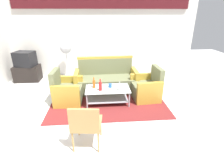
# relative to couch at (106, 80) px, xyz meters

# --- Properties ---
(ground_plane) EXTENTS (14.00, 14.00, 0.00)m
(ground_plane) POSITION_rel_couch_xyz_m (-0.02, -1.57, -0.32)
(ground_plane) COLOR white
(wall_back) EXTENTS (6.52, 0.19, 2.80)m
(wall_back) POSITION_rel_couch_xyz_m (-0.02, 1.48, 1.16)
(wall_back) COLOR silver
(wall_back) RESTS_ON ground
(rug) EXTENTS (2.91, 2.02, 0.01)m
(rug) POSITION_rel_couch_xyz_m (0.01, -0.61, -0.31)
(rug) COLOR maroon
(rug) RESTS_ON ground
(couch) EXTENTS (1.82, 0.79, 0.96)m
(couch) POSITION_rel_couch_xyz_m (0.00, 0.00, 0.00)
(couch) COLOR #6B704C
(couch) RESTS_ON rug
(armchair_left) EXTENTS (0.73, 0.79, 0.85)m
(armchair_left) POSITION_rel_couch_xyz_m (-1.03, -0.61, -0.03)
(armchair_left) COLOR #6B704C
(armchair_left) RESTS_ON rug
(armchair_right) EXTENTS (0.75, 0.81, 0.85)m
(armchair_right) POSITION_rel_couch_xyz_m (1.05, -0.57, -0.03)
(armchair_right) COLOR #6B704C
(armchair_right) RESTS_ON rug
(coffee_table) EXTENTS (1.10, 0.60, 0.40)m
(coffee_table) POSITION_rel_couch_xyz_m (0.00, -0.77, -0.04)
(coffee_table) COLOR silver
(coffee_table) RESTS_ON rug
(bottle_orange) EXTENTS (0.07, 0.07, 0.28)m
(bottle_orange) POSITION_rel_couch_xyz_m (-0.34, -0.70, 0.20)
(bottle_orange) COLOR #D85919
(bottle_orange) RESTS_ON coffee_table
(bottle_red) EXTENTS (0.08, 0.08, 0.30)m
(bottle_red) POSITION_rel_couch_xyz_m (-0.18, -0.87, 0.21)
(bottle_red) COLOR red
(bottle_red) RESTS_ON coffee_table
(bottle_clear) EXTENTS (0.07, 0.07, 0.23)m
(bottle_clear) POSITION_rel_couch_xyz_m (0.28, -0.91, 0.18)
(bottle_clear) COLOR silver
(bottle_clear) RESTS_ON coffee_table
(cup) EXTENTS (0.08, 0.08, 0.10)m
(cup) POSITION_rel_couch_xyz_m (0.07, -0.71, 0.14)
(cup) COLOR #2659A5
(cup) RESTS_ON coffee_table
(tv_stand) EXTENTS (0.80, 0.50, 0.52)m
(tv_stand) POSITION_rel_couch_xyz_m (-2.61, 0.98, -0.06)
(tv_stand) COLOR black
(tv_stand) RESTS_ON ground
(television) EXTENTS (0.68, 0.56, 0.48)m
(television) POSITION_rel_couch_xyz_m (-2.61, 0.98, 0.44)
(television) COLOR black
(television) RESTS_ON tv_stand
(pedestal_fan) EXTENTS (0.36, 0.36, 1.27)m
(pedestal_fan) POSITION_rel_couch_xyz_m (-1.28, 1.03, 0.70)
(pedestal_fan) COLOR #2D2D33
(pedestal_fan) RESTS_ON ground
(wicker_chair) EXTENTS (0.53, 0.53, 0.84)m
(wicker_chair) POSITION_rel_couch_xyz_m (-0.44, -2.26, 0.18)
(wicker_chair) COLOR #AD844C
(wicker_chair) RESTS_ON ground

